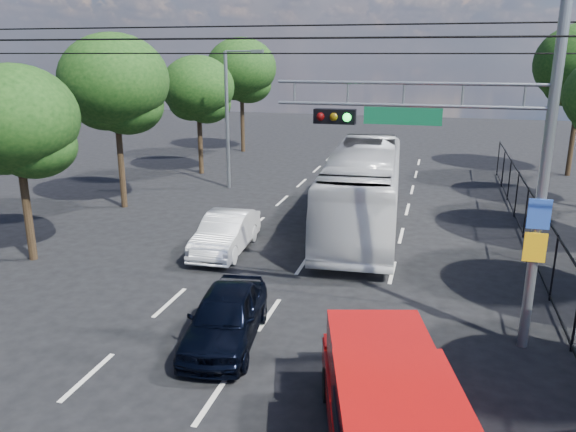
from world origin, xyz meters
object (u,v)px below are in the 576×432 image
(navy_hatchback, at_px, (226,316))
(white_van, at_px, (226,233))
(signal_mast, at_px, (491,130))
(red_pickup, at_px, (387,405))
(white_bus, at_px, (363,189))

(navy_hatchback, distance_m, white_van, 6.66)
(signal_mast, bearing_deg, navy_hatchback, -163.78)
(signal_mast, bearing_deg, red_pickup, -108.92)
(white_bus, bearing_deg, signal_mast, -69.34)
(white_bus, bearing_deg, white_van, -140.18)
(signal_mast, bearing_deg, white_bus, 114.48)
(white_bus, bearing_deg, red_pickup, -84.26)
(signal_mast, height_order, navy_hatchback, signal_mast)
(signal_mast, relative_size, white_van, 2.24)
(signal_mast, bearing_deg, white_van, 151.47)
(signal_mast, relative_size, red_pickup, 1.68)
(red_pickup, distance_m, navy_hatchback, 5.27)
(navy_hatchback, bearing_deg, red_pickup, -44.23)
(signal_mast, xyz_separation_m, white_van, (-8.28, 4.50, -4.54))
(red_pickup, xyz_separation_m, white_van, (-6.62, 9.36, -0.36))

